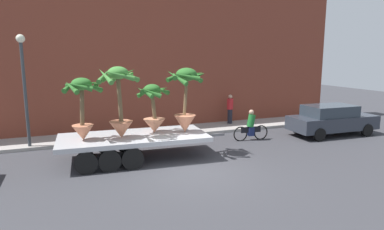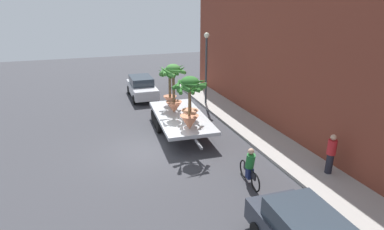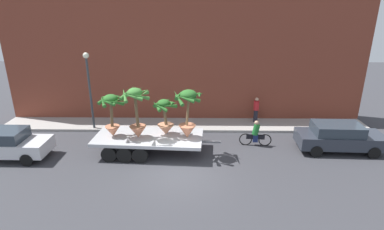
% 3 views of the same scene
% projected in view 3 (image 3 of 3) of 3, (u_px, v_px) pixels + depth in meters
% --- Properties ---
extents(ground_plane, '(60.00, 60.00, 0.00)m').
position_uv_depth(ground_plane, '(180.00, 173.00, 14.84)').
color(ground_plane, '#38383D').
extents(sidewalk, '(24.00, 2.20, 0.15)m').
position_uv_depth(sidewalk, '(185.00, 125.00, 20.54)').
color(sidewalk, '#A39E99').
rests_on(sidewalk, ground).
extents(building_facade, '(24.00, 1.20, 8.26)m').
position_uv_depth(building_facade, '(185.00, 60.00, 20.75)').
color(building_facade, brown).
rests_on(building_facade, ground).
extents(flatbed_trailer, '(6.85, 2.90, 0.98)m').
position_uv_depth(flatbed_trailer, '(145.00, 139.00, 16.69)').
color(flatbed_trailer, '#B7BABF').
rests_on(flatbed_trailer, ground).
extents(potted_palm_rear, '(1.48, 1.51, 2.33)m').
position_uv_depth(potted_palm_rear, '(112.00, 113.00, 16.12)').
color(potted_palm_rear, '#C17251').
rests_on(potted_palm_rear, flatbed_trailer).
extents(potted_palm_middle, '(1.63, 1.61, 2.73)m').
position_uv_depth(potted_palm_middle, '(136.00, 112.00, 15.91)').
color(potted_palm_middle, '#C17251').
rests_on(potted_palm_middle, flatbed_trailer).
extents(potted_palm_front, '(1.42, 1.46, 1.99)m').
position_uv_depth(potted_palm_front, '(165.00, 117.00, 16.46)').
color(potted_palm_front, tan).
rests_on(potted_palm_front, flatbed_trailer).
extents(potted_palm_extra, '(1.71, 1.66, 2.64)m').
position_uv_depth(potted_palm_extra, '(188.00, 112.00, 15.89)').
color(potted_palm_extra, '#C17251').
rests_on(potted_palm_extra, flatbed_trailer).
extents(cyclist, '(1.84, 0.37, 1.54)m').
position_uv_depth(cyclist, '(256.00, 134.00, 17.54)').
color(cyclist, black).
rests_on(cyclist, ground).
extents(parked_car, '(4.65, 1.99, 1.58)m').
position_uv_depth(parked_car, '(339.00, 137.00, 16.85)').
color(parked_car, '#2D333D').
rests_on(parked_car, ground).
extents(trailing_car, '(4.36, 1.85, 1.58)m').
position_uv_depth(trailing_car, '(6.00, 143.00, 16.06)').
color(trailing_car, silver).
rests_on(trailing_car, ground).
extents(pedestrian_near_gate, '(0.36, 0.36, 1.71)m').
position_uv_depth(pedestrian_near_gate, '(256.00, 109.00, 20.55)').
color(pedestrian_near_gate, black).
rests_on(pedestrian_near_gate, sidewalk).
extents(street_lamp, '(0.36, 0.36, 4.83)m').
position_uv_depth(street_lamp, '(89.00, 81.00, 18.79)').
color(street_lamp, '#383D42').
rests_on(street_lamp, sidewalk).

